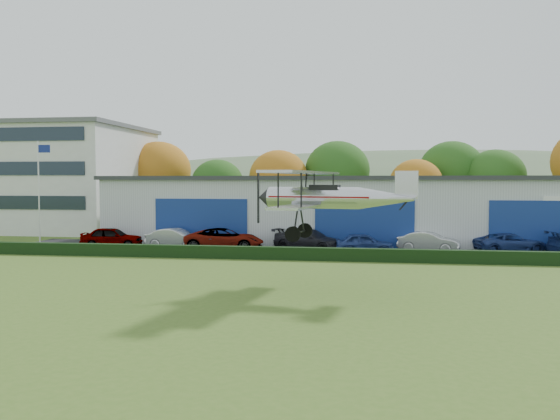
# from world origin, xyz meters

# --- Properties ---
(ground) EXTENTS (300.00, 300.00, 0.00)m
(ground) POSITION_xyz_m (0.00, 0.00, 0.00)
(ground) COLOR #42621F
(ground) RESTS_ON ground
(apron) EXTENTS (48.00, 9.00, 0.05)m
(apron) POSITION_xyz_m (3.00, 21.00, 0.03)
(apron) COLOR black
(apron) RESTS_ON ground
(hedge) EXTENTS (46.00, 0.60, 0.80)m
(hedge) POSITION_xyz_m (3.00, 16.20, 0.40)
(hedge) COLOR black
(hedge) RESTS_ON ground
(hangar) EXTENTS (40.60, 12.60, 5.30)m
(hangar) POSITION_xyz_m (5.00, 27.98, 2.66)
(hangar) COLOR #B2B7BC
(hangar) RESTS_ON ground
(office_block) EXTENTS (20.60, 15.60, 10.40)m
(office_block) POSITION_xyz_m (-28.00, 35.00, 5.21)
(office_block) COLOR silver
(office_block) RESTS_ON ground
(flagpole) EXTENTS (1.05, 0.10, 8.00)m
(flagpole) POSITION_xyz_m (-19.88, 22.00, 4.78)
(flagpole) COLOR silver
(flagpole) RESTS_ON ground
(tree_belt) EXTENTS (75.70, 13.22, 10.12)m
(tree_belt) POSITION_xyz_m (0.85, 40.62, 5.61)
(tree_belt) COLOR #3D2614
(tree_belt) RESTS_ON ground
(distant_hills) EXTENTS (430.00, 196.00, 56.00)m
(distant_hills) POSITION_xyz_m (-4.38, 140.00, -13.05)
(distant_hills) COLOR #4C6642
(distant_hills) RESTS_ON ground
(car_0) EXTENTS (4.61, 2.38, 1.50)m
(car_0) POSITION_xyz_m (-13.29, 20.36, 0.80)
(car_0) COLOR gray
(car_0) RESTS_ON apron
(car_1) EXTENTS (4.53, 2.10, 1.44)m
(car_1) POSITION_xyz_m (-8.45, 20.53, 0.77)
(car_1) COLOR silver
(car_1) RESTS_ON apron
(car_2) EXTENTS (5.73, 2.99, 1.54)m
(car_2) POSITION_xyz_m (-4.76, 20.12, 0.82)
(car_2) COLOR gray
(car_2) RESTS_ON apron
(car_3) EXTENTS (5.62, 4.10, 1.51)m
(car_3) POSITION_xyz_m (1.18, 20.71, 0.81)
(car_3) COLOR black
(car_3) RESTS_ON apron
(car_4) EXTENTS (4.07, 1.95, 1.34)m
(car_4) POSITION_xyz_m (5.02, 19.98, 0.72)
(car_4) COLOR navy
(car_4) RESTS_ON apron
(car_5) EXTENTS (4.41, 2.38, 1.38)m
(car_5) POSITION_xyz_m (9.43, 21.43, 0.74)
(car_5) COLOR silver
(car_5) RESTS_ON apron
(car_6) EXTENTS (5.14, 3.29, 1.32)m
(car_6) POSITION_xyz_m (14.88, 21.66, 0.71)
(car_6) COLOR navy
(car_6) RESTS_ON apron
(biplane) EXTENTS (7.25, 8.29, 3.08)m
(biplane) POSITION_xyz_m (3.47, 6.07, 4.31)
(biplane) COLOR silver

